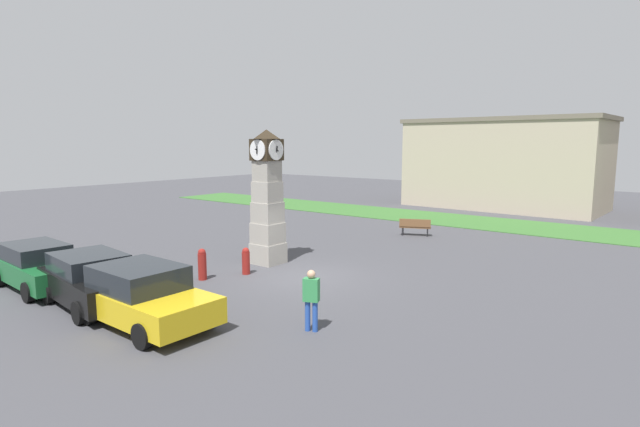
# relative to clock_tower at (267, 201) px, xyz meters

# --- Properties ---
(ground_plane) EXTENTS (87.68, 87.68, 0.00)m
(ground_plane) POSITION_rel_clock_tower_xyz_m (2.43, -0.77, -2.55)
(ground_plane) COLOR #424247
(clock_tower) EXTENTS (1.28, 1.25, 5.34)m
(clock_tower) POSITION_rel_clock_tower_xyz_m (0.00, 0.00, 0.00)
(clock_tower) COLOR #9F9A90
(clock_tower) RESTS_ON ground_plane
(bollard_near_tower) EXTENTS (0.29, 0.29, 1.00)m
(bollard_near_tower) POSITION_rel_clock_tower_xyz_m (0.52, -1.73, -2.04)
(bollard_near_tower) COLOR maroon
(bollard_near_tower) RESTS_ON ground_plane
(bollard_mid_row) EXTENTS (0.30, 0.30, 1.13)m
(bollard_mid_row) POSITION_rel_clock_tower_xyz_m (-0.15, -3.21, -1.98)
(bollard_mid_row) COLOR maroon
(bollard_mid_row) RESTS_ON ground_plane
(car_navy_sedan) EXTENTS (4.26, 2.05, 1.48)m
(car_navy_sedan) POSITION_rel_clock_tower_xyz_m (-3.65, -7.22, -1.79)
(car_navy_sedan) COLOR #19602D
(car_navy_sedan) RESTS_ON ground_plane
(car_near_tower) EXTENTS (4.19, 2.34, 1.55)m
(car_near_tower) POSITION_rel_clock_tower_xyz_m (-0.46, -7.05, -1.76)
(car_near_tower) COLOR black
(car_near_tower) RESTS_ON ground_plane
(car_by_building) EXTENTS (4.20, 2.15, 1.59)m
(car_by_building) POSITION_rel_clock_tower_xyz_m (2.15, -7.02, -1.75)
(car_by_building) COLOR gold
(car_by_building) RESTS_ON ground_plane
(bench) EXTENTS (1.68, 1.12, 0.90)m
(bench) POSITION_rel_clock_tower_xyz_m (1.92, 9.05, -2.02)
(bench) COLOR brown
(bench) RESTS_ON ground_plane
(pedestrian_crossing_lot) EXTENTS (0.46, 0.37, 1.62)m
(pedestrian_crossing_lot) POSITION_rel_clock_tower_xyz_m (5.97, -4.65, -1.62)
(pedestrian_crossing_lot) COLOR #264CA5
(pedestrian_crossing_lot) RESTS_ON ground_plane
(warehouse_blue_far) EXTENTS (14.12, 7.49, 6.59)m
(warehouse_blue_far) POSITION_rel_clock_tower_xyz_m (1.79, 23.48, 0.75)
(warehouse_blue_far) COLOR #B7A88E
(warehouse_blue_far) RESTS_ON ground_plane
(grass_verge_far) EXTENTS (52.61, 5.10, 0.04)m
(grass_verge_far) POSITION_rel_clock_tower_xyz_m (3.31, 15.30, -2.53)
(grass_verge_far) COLOR #386B2D
(grass_verge_far) RESTS_ON ground_plane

